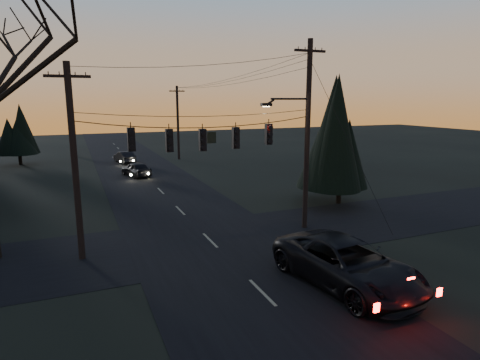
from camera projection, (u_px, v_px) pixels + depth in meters
name	position (u px, v px, depth m)	size (l,w,h in m)	color
ground_plane	(325.00, 356.00, 11.10)	(160.00, 160.00, 0.00)	black
main_road	(166.00, 197.00, 29.18)	(8.00, 120.00, 0.02)	black
cross_road	(210.00, 240.00, 20.14)	(60.00, 7.00, 0.02)	black
utility_pole_right	(304.00, 227.00, 22.23)	(5.00, 0.30, 10.00)	black
utility_pole_left	(82.00, 259.00, 17.87)	(1.80, 0.30, 8.50)	black
utility_pole_far_r	(179.00, 159.00, 47.54)	(1.80, 0.30, 8.50)	black
utility_pole_far_l	(74.00, 156.00, 50.42)	(0.30, 0.30, 8.00)	black
span_signal_assembly	(204.00, 138.00, 19.03)	(11.50, 0.44, 1.68)	black
evergreen_right	(342.00, 136.00, 26.47)	(4.37, 4.37, 7.96)	black
evergreen_dist	(17.00, 132.00, 42.99)	(3.41, 3.41, 5.82)	black
suv_near	(347.00, 264.00, 15.13)	(2.91, 6.32, 1.76)	black
sedan_oncoming_a	(136.00, 169.00, 36.84)	(1.59, 3.94, 1.34)	black
sedan_oncoming_b	(124.00, 157.00, 44.63)	(1.35, 3.88, 1.28)	black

